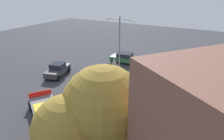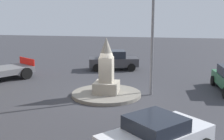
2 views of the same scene
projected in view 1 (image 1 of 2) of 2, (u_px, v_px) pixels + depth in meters
name	position (u px, v px, depth m)	size (l,w,h in m)	color
ground_plane	(114.00, 85.00, 24.45)	(80.00, 80.00, 0.00)	#38383D
traffic_island	(114.00, 84.00, 24.41)	(3.99, 3.99, 0.19)	gray
monument	(114.00, 74.00, 23.91)	(1.36, 1.36, 3.17)	#9E9687
streetlamp	(120.00, 41.00, 25.09)	(3.65, 0.28, 7.45)	slate
car_dark_grey_waiting	(58.00, 70.00, 26.84)	(2.72, 4.33, 1.60)	#38383D
car_white_parked_right	(180.00, 82.00, 23.61)	(4.03, 3.90, 1.43)	silver
car_green_near_island	(125.00, 58.00, 31.16)	(4.39, 2.25, 1.54)	#2D6B42
truck_yellow_passing	(48.00, 112.00, 17.50)	(5.58, 4.69, 2.10)	yellow
tree_near_wall	(104.00, 107.00, 11.48)	(4.63, 4.63, 6.90)	brown
tree_mid_cluster	(67.00, 130.00, 11.03)	(3.72, 3.72, 5.58)	brown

